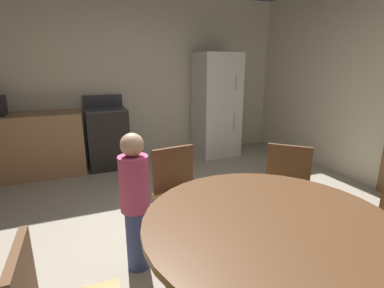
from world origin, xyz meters
TOP-DOWN VIEW (x-y plane):
  - ground_plane at (0.00, 0.00)m, footprint 14.00×14.00m
  - wall_back at (0.00, 3.00)m, footprint 5.66×0.12m
  - kitchen_counter at (-1.67, 2.60)m, footprint 1.72×0.60m
  - oven_range at (-0.46, 2.60)m, footprint 0.60×0.60m
  - refrigerator at (1.40, 2.55)m, footprint 0.68×0.68m
  - dining_table at (0.02, -0.81)m, footprint 1.35×1.35m
  - chair_northeast at (0.76, -0.08)m, footprint 0.57×0.57m
  - chair_north at (-0.12, 0.22)m, footprint 0.45×0.45m
  - person_child at (-0.53, 0.05)m, footprint 0.30×0.30m

SIDE VIEW (x-z plane):
  - ground_plane at x=0.00m, z-range 0.00..0.00m
  - kitchen_counter at x=-1.67m, z-range 0.00..0.90m
  - oven_range at x=-0.46m, z-range -0.08..1.02m
  - chair_northeast at x=0.76m, z-range 0.07..0.94m
  - chair_north at x=-0.12m, z-range 0.07..0.94m
  - person_child at x=-0.53m, z-range 0.03..1.12m
  - dining_table at x=0.02m, z-range 0.23..0.99m
  - refrigerator at x=1.40m, z-range 0.00..1.76m
  - wall_back at x=0.00m, z-range 0.00..2.70m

